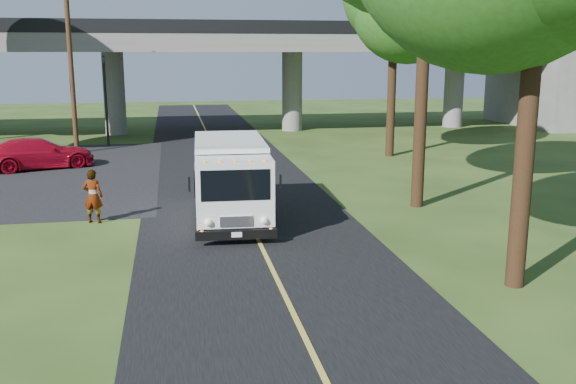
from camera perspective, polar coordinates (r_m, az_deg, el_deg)
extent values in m
plane|color=#2D4117|center=(13.59, 0.68, -11.25)|extent=(120.00, 120.00, 0.00)
cube|color=black|center=(23.00, -4.10, -1.31)|extent=(7.00, 90.00, 0.02)
cube|color=gold|center=(22.99, -4.10, -1.26)|extent=(0.12, 90.00, 0.01)
cube|color=slate|center=(44.28, -7.48, 13.02)|extent=(50.00, 9.00, 1.20)
cube|color=black|center=(39.91, -7.16, 14.40)|extent=(50.00, 0.25, 0.80)
cube|color=black|center=(48.69, -7.79, 14.01)|extent=(50.00, 0.25, 0.80)
cube|color=slate|center=(52.07, 21.64, 8.86)|extent=(4.00, 10.00, 6.00)
cylinder|color=slate|center=(44.45, -15.18, 8.44)|extent=(1.40, 1.40, 5.40)
cylinder|color=slate|center=(45.09, 0.37, 8.92)|extent=(1.40, 1.40, 5.40)
cylinder|color=slate|center=(48.77, 14.53, 8.79)|extent=(1.40, 1.40, 5.40)
cylinder|color=black|center=(38.49, -15.87, 7.70)|extent=(0.14, 0.14, 5.20)
imported|color=black|center=(38.39, -16.05, 10.67)|extent=(0.18, 0.22, 1.10)
cylinder|color=#472D19|center=(36.58, -18.71, 10.28)|extent=(0.26, 0.26, 9.00)
cylinder|color=#382314|center=(15.52, 20.38, 4.41)|extent=(0.44, 0.44, 7.00)
cylinder|color=#382314|center=(22.95, 11.77, 8.15)|extent=(0.44, 0.44, 7.70)
cylinder|color=#382314|center=(34.24, 9.19, 8.70)|extent=(0.44, 0.44, 6.65)
cube|color=white|center=(21.75, -5.24, 2.05)|extent=(2.41, 4.19, 2.10)
cube|color=white|center=(18.94, -4.81, 0.22)|extent=(2.31, 1.77, 1.91)
cube|color=black|center=(18.08, -4.69, 0.61)|extent=(1.96, 0.16, 0.89)
cube|color=black|center=(18.33, -4.59, -3.78)|extent=(2.33, 0.27, 0.26)
cube|color=white|center=(21.66, -5.13, -1.46)|extent=(2.47, 5.50, 0.17)
cylinder|color=black|center=(19.34, -7.60, -2.78)|extent=(0.30, 0.85, 0.84)
cylinder|color=black|center=(19.44, -1.99, -2.60)|extent=(0.30, 0.85, 0.84)
cylinder|color=black|center=(23.14, -7.68, -0.26)|extent=(0.30, 0.85, 0.84)
cylinder|color=black|center=(23.22, -2.99, -0.12)|extent=(0.30, 0.85, 0.84)
imported|color=#AE0A20|center=(32.53, -21.31, 3.22)|extent=(5.45, 3.64, 1.47)
imported|color=gray|center=(21.60, -16.95, -0.36)|extent=(0.73, 0.58, 1.76)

